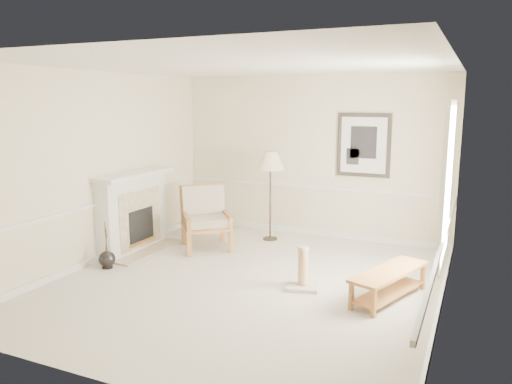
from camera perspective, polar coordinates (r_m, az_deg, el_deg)
ground at (r=6.96m, az=-1.03°, el=-10.28°), size 5.50×5.50×0.00m
room at (r=6.55m, az=0.30°, el=5.22°), size 5.04×5.54×2.92m
fireplace at (r=8.46m, az=-13.78°, el=-2.29°), size 0.64×1.64×1.31m
floor_vase at (r=7.79m, az=-16.65°, el=-7.41°), size 0.24×0.24×0.72m
armchair at (r=8.48m, az=-5.84°, el=-2.59°), size 1.13×1.14×1.04m
floor_lamp at (r=8.72m, az=1.67°, el=3.31°), size 0.62×0.62×1.58m
bench at (r=6.53m, az=14.98°, el=-9.67°), size 0.83×1.39×0.38m
scratching_post at (r=6.73m, az=5.35°, el=-9.42°), size 0.49×0.49×0.58m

